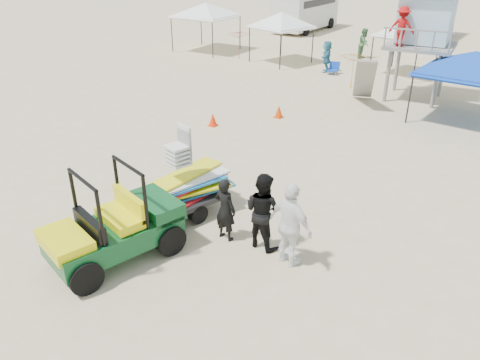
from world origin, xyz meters
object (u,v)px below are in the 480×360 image
Objects in this scene: lifeguard_tower at (423,23)px; utility_cart at (110,220)px; canopy_blue at (476,55)px; man_left at (225,210)px; surf_trailer at (184,184)px.

utility_cart is at bearing -96.01° from lifeguard_tower.
canopy_blue reaches higher than utility_cart.
man_left is 0.36× the size of lifeguard_tower.
utility_cart is 2.55m from man_left.
lifeguard_tower reaches higher than surf_trailer.
lifeguard_tower is at bearing -86.49° from man_left.
lifeguard_tower is (1.67, 13.56, 2.37)m from surf_trailer.
man_left is 0.43× the size of canopy_blue.
surf_trailer is 0.58× the size of lifeguard_tower.
utility_cart is at bearing -90.20° from surf_trailer.
surf_trailer is 13.87m from lifeguard_tower.
man_left is at bearing -90.62° from lifeguard_tower.
surf_trailer reaches higher than man_left.
utility_cart is at bearing 57.35° from man_left.
canopy_blue is at bearing -36.28° from lifeguard_tower.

